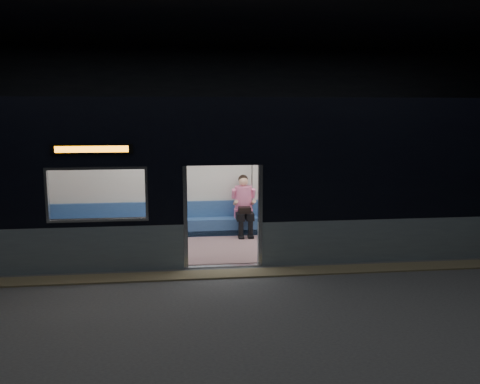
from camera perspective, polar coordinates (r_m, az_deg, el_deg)
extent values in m
cube|color=#47494C|center=(9.31, -1.30, -10.36)|extent=(24.00, 14.00, 0.01)
cube|color=black|center=(15.74, -3.84, 6.98)|extent=(24.00, 0.04, 5.00)
cube|color=black|center=(2.04, 18.33, -8.95)|extent=(24.00, 0.04, 5.00)
cube|color=#8C7F59|center=(9.82, -1.62, -9.18)|extent=(22.80, 0.50, 0.03)
cube|color=#85989E|center=(11.63, 22.73, -4.74)|extent=(8.30, 0.12, 0.90)
cube|color=black|center=(11.37, 23.24, 3.11)|extent=(8.30, 0.12, 2.30)
cube|color=black|center=(9.83, -1.96, 6.37)|extent=(1.40, 0.12, 1.15)
cube|color=#B7BABC|center=(10.01, -6.14, -2.88)|extent=(0.08, 0.14, 2.05)
cube|color=#B7BABC|center=(10.13, 2.27, -2.68)|extent=(0.08, 0.14, 2.05)
cube|color=black|center=(9.86, -16.29, 4.65)|extent=(1.50, 0.04, 0.18)
cube|color=orange|center=(9.85, -16.30, 4.64)|extent=(1.34, 0.03, 0.12)
cube|color=beige|center=(12.78, -3.06, 2.42)|extent=(18.00, 0.12, 3.20)
cube|color=black|center=(11.26, -2.63, 10.04)|extent=(18.00, 3.00, 0.15)
cube|color=#7C5A5E|center=(11.68, -2.51, -6.15)|extent=(17.76, 2.76, 0.04)
cube|color=beige|center=(11.28, -2.59, 5.34)|extent=(17.76, 2.76, 0.10)
cube|color=navy|center=(12.70, -2.91, -3.83)|extent=(11.00, 0.48, 0.41)
cube|color=navy|center=(12.80, -2.98, -1.88)|extent=(11.00, 0.10, 0.40)
cube|color=#866265|center=(10.82, -19.88, -6.72)|extent=(4.40, 0.48, 0.41)
cube|color=#866265|center=(11.32, 14.92, -5.77)|extent=(4.40, 0.48, 0.41)
cylinder|color=silver|center=(10.28, -7.35, -1.75)|extent=(0.04, 0.04, 2.26)
cylinder|color=silver|center=(12.51, -7.29, 0.22)|extent=(0.04, 0.04, 2.26)
cylinder|color=silver|center=(10.44, 3.14, -1.52)|extent=(0.04, 0.04, 2.26)
cylinder|color=silver|center=(12.64, 1.36, 0.38)|extent=(0.04, 0.04, 2.26)
cylinder|color=silver|center=(12.39, -2.96, 3.83)|extent=(11.00, 0.03, 0.03)
cube|color=black|center=(12.46, -0.02, -2.70)|extent=(0.19, 0.52, 0.18)
cube|color=black|center=(12.49, 1.04, -2.67)|extent=(0.19, 0.52, 0.18)
cylinder|color=black|center=(12.29, 0.11, -4.22)|extent=(0.12, 0.12, 0.43)
cylinder|color=black|center=(12.32, 1.19, -4.19)|extent=(0.12, 0.12, 0.43)
cube|color=pink|center=(12.68, 0.38, -2.39)|extent=(0.44, 0.24, 0.22)
cylinder|color=pink|center=(12.64, 0.37, -0.64)|extent=(0.49, 0.49, 0.58)
sphere|color=tan|center=(12.55, 0.38, 1.19)|extent=(0.23, 0.23, 0.23)
sphere|color=black|center=(12.59, 0.35, 1.42)|extent=(0.24, 0.24, 0.24)
cube|color=black|center=(12.36, 0.53, -2.04)|extent=(0.34, 0.31, 0.14)
cube|color=white|center=(13.97, 17.91, 2.07)|extent=(1.02, 0.03, 0.66)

